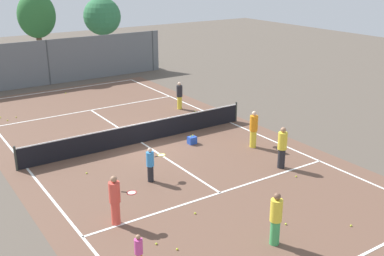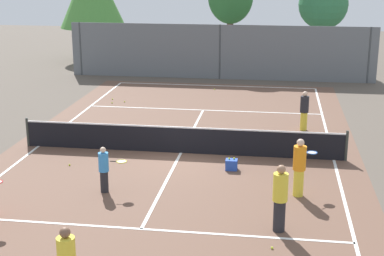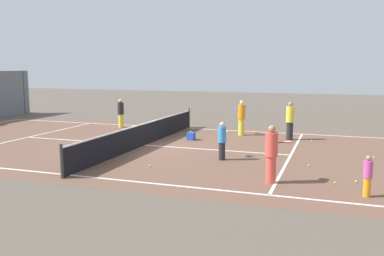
% 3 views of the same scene
% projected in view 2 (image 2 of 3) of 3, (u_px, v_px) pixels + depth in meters
% --- Properties ---
extents(ground_plane, '(80.00, 80.00, 0.00)m').
position_uv_depth(ground_plane, '(181.00, 153.00, 21.56)').
color(ground_plane, brown).
extents(court_surface, '(13.00, 25.00, 0.01)m').
position_uv_depth(court_surface, '(181.00, 153.00, 21.56)').
color(court_surface, brown).
rests_on(court_surface, ground_plane).
extents(tennis_net, '(11.90, 0.10, 1.10)m').
position_uv_depth(tennis_net, '(181.00, 140.00, 21.42)').
color(tennis_net, '#333833').
rests_on(tennis_net, ground_plane).
extents(perimeter_fence, '(18.00, 0.12, 3.20)m').
position_uv_depth(perimeter_fence, '(220.00, 52.00, 34.42)').
color(perimeter_fence, slate).
rests_on(perimeter_fence, ground_plane).
extents(tree_1, '(3.10, 3.10, 5.66)m').
position_uv_depth(tree_1, '(323.00, 5.00, 36.82)').
color(tree_1, brown).
rests_on(tree_1, ground_plane).
extents(player_0, '(0.35, 0.35, 1.65)m').
position_uv_depth(player_0, '(304.00, 110.00, 24.20)').
color(player_0, yellow).
rests_on(player_0, ground_plane).
extents(player_1, '(0.39, 0.39, 1.83)m').
position_uv_depth(player_1, '(280.00, 198.00, 15.13)').
color(player_1, '#232328').
rests_on(player_1, ground_plane).
extents(player_5, '(0.80, 0.88, 1.79)m').
position_uv_depth(player_5, '(299.00, 167.00, 17.42)').
color(player_5, yellow).
rests_on(player_5, ground_plane).
extents(player_6, '(0.89, 0.39, 1.44)m').
position_uv_depth(player_6, '(104.00, 169.00, 17.75)').
color(player_6, '#232328').
rests_on(player_6, ground_plane).
extents(ball_crate, '(0.39, 0.32, 0.43)m').
position_uv_depth(ball_crate, '(231.00, 165.00, 19.80)').
color(ball_crate, blue).
rests_on(ball_crate, ground_plane).
extents(tennis_ball_0, '(0.07, 0.07, 0.07)m').
position_uv_depth(tennis_ball_0, '(112.00, 103.00, 28.93)').
color(tennis_ball_0, '#CCE533').
rests_on(tennis_ball_0, ground_plane).
extents(tennis_ball_1, '(0.07, 0.07, 0.07)m').
position_uv_depth(tennis_ball_1, '(112.00, 99.00, 29.69)').
color(tennis_ball_1, '#CCE533').
rests_on(tennis_ball_1, ground_plane).
extents(tennis_ball_2, '(0.07, 0.07, 0.07)m').
position_uv_depth(tennis_ball_2, '(70.00, 165.00, 20.21)').
color(tennis_ball_2, '#CCE533').
rests_on(tennis_ball_2, ground_plane).
extents(tennis_ball_5, '(0.07, 0.07, 0.07)m').
position_uv_depth(tennis_ball_5, '(272.00, 248.00, 14.41)').
color(tennis_ball_5, '#CCE533').
rests_on(tennis_ball_5, ground_plane).
extents(tennis_ball_6, '(0.07, 0.07, 0.07)m').
position_uv_depth(tennis_ball_6, '(315.00, 137.00, 23.42)').
color(tennis_ball_6, '#CCE533').
rests_on(tennis_ball_6, ground_plane).
extents(tennis_ball_7, '(0.07, 0.07, 0.07)m').
position_uv_depth(tennis_ball_7, '(125.00, 102.00, 29.15)').
color(tennis_ball_7, '#CCE533').
rests_on(tennis_ball_7, ground_plane).
extents(tennis_ball_10, '(0.07, 0.07, 0.07)m').
position_uv_depth(tennis_ball_10, '(215.00, 89.00, 31.91)').
color(tennis_ball_10, '#CCE533').
rests_on(tennis_ball_10, ground_plane).
extents(tennis_ball_11, '(0.07, 0.07, 0.07)m').
position_uv_depth(tennis_ball_11, '(70.00, 237.00, 14.95)').
color(tennis_ball_11, '#CCE533').
rests_on(tennis_ball_11, ground_plane).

